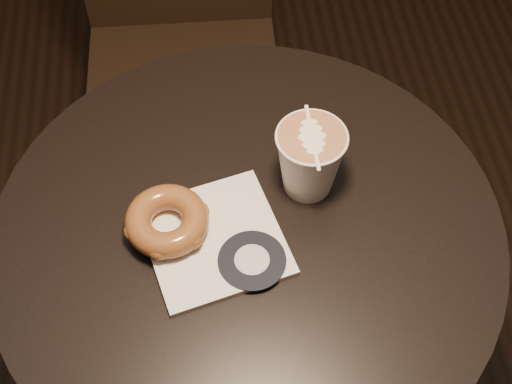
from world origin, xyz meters
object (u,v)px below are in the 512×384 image
Objects in this scene: chair at (179,11)px; latte_cup at (309,161)px; cafe_table at (249,293)px; pastry_bag at (214,239)px; doughnut at (167,221)px.

chair is 9.55× the size of latte_cup.
cafe_table is 4.29× the size of pastry_bag.
chair is 0.66m from latte_cup.
latte_cup reaches higher than pastry_bag.
chair reaches higher than cafe_table.
chair is 9.12× the size of doughnut.
cafe_table is 0.28m from latte_cup.
cafe_table is at bearing -81.44° from chair.
chair is 0.70m from pastry_bag.
cafe_table is 0.21m from pastry_bag.
chair reaches higher than doughnut.
cafe_table is at bearing -1.50° from doughnut.
chair is 5.85× the size of pastry_bag.
chair is at bearing 87.61° from doughnut.
chair reaches higher than latte_cup.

